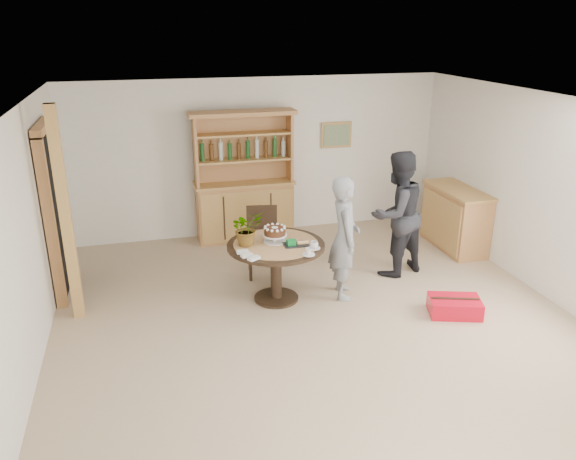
{
  "coord_description": "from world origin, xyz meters",
  "views": [
    {
      "loc": [
        -1.82,
        -5.16,
        3.31
      ],
      "look_at": [
        -0.27,
        0.67,
        1.05
      ],
      "focal_mm": 35.0,
      "sensor_mm": 36.0,
      "label": 1
    }
  ],
  "objects_px": {
    "sideboard": "(455,218)",
    "teen_boy": "(344,238)",
    "red_suitcase": "(454,306)",
    "dining_table": "(276,255)",
    "adult_person": "(397,214)",
    "dining_chair": "(262,237)",
    "hutch": "(244,197)"
  },
  "relations": [
    {
      "from": "sideboard",
      "to": "red_suitcase",
      "type": "relative_size",
      "value": 1.81
    },
    {
      "from": "sideboard",
      "to": "red_suitcase",
      "type": "distance_m",
      "value": 2.24
    },
    {
      "from": "sideboard",
      "to": "dining_table",
      "type": "relative_size",
      "value": 1.05
    },
    {
      "from": "dining_chair",
      "to": "hutch",
      "type": "bearing_deg",
      "value": 98.63
    },
    {
      "from": "teen_boy",
      "to": "red_suitcase",
      "type": "height_order",
      "value": "teen_boy"
    },
    {
      "from": "hutch",
      "to": "dining_chair",
      "type": "height_order",
      "value": "hutch"
    },
    {
      "from": "dining_table",
      "to": "adult_person",
      "type": "bearing_deg",
      "value": 11.49
    },
    {
      "from": "red_suitcase",
      "to": "sideboard",
      "type": "bearing_deg",
      "value": 78.4
    },
    {
      "from": "dining_table",
      "to": "teen_boy",
      "type": "relative_size",
      "value": 0.76
    },
    {
      "from": "sideboard",
      "to": "adult_person",
      "type": "bearing_deg",
      "value": -154.32
    },
    {
      "from": "teen_boy",
      "to": "adult_person",
      "type": "relative_size",
      "value": 0.91
    },
    {
      "from": "hutch",
      "to": "sideboard",
      "type": "distance_m",
      "value": 3.29
    },
    {
      "from": "teen_boy",
      "to": "red_suitcase",
      "type": "relative_size",
      "value": 2.26
    },
    {
      "from": "hutch",
      "to": "sideboard",
      "type": "relative_size",
      "value": 1.62
    },
    {
      "from": "dining_table",
      "to": "red_suitcase",
      "type": "bearing_deg",
      "value": -25.2
    },
    {
      "from": "dining_chair",
      "to": "red_suitcase",
      "type": "relative_size",
      "value": 1.36
    },
    {
      "from": "dining_table",
      "to": "teen_boy",
      "type": "bearing_deg",
      "value": -6.71
    },
    {
      "from": "sideboard",
      "to": "dining_chair",
      "type": "xyz_separation_m",
      "value": [
        -3.06,
        -0.16,
        0.06
      ]
    },
    {
      "from": "hutch",
      "to": "adult_person",
      "type": "bearing_deg",
      "value": -47.06
    },
    {
      "from": "red_suitcase",
      "to": "teen_boy",
      "type": "bearing_deg",
      "value": 161.86
    },
    {
      "from": "dining_table",
      "to": "teen_boy",
      "type": "height_order",
      "value": "teen_boy"
    },
    {
      "from": "sideboard",
      "to": "dining_table",
      "type": "xyz_separation_m",
      "value": [
        -3.07,
        -0.99,
        0.13
      ]
    },
    {
      "from": "sideboard",
      "to": "teen_boy",
      "type": "xyz_separation_m",
      "value": [
        -2.22,
        -1.09,
        0.31
      ]
    },
    {
      "from": "teen_boy",
      "to": "red_suitcase",
      "type": "bearing_deg",
      "value": -115.0
    },
    {
      "from": "sideboard",
      "to": "dining_table",
      "type": "height_order",
      "value": "sideboard"
    },
    {
      "from": "hutch",
      "to": "teen_boy",
      "type": "xyz_separation_m",
      "value": [
        0.82,
        -2.33,
        0.1
      ]
    },
    {
      "from": "red_suitcase",
      "to": "dining_chair",
      "type": "bearing_deg",
      "value": 156.42
    },
    {
      "from": "dining_chair",
      "to": "red_suitcase",
      "type": "distance_m",
      "value": 2.66
    },
    {
      "from": "sideboard",
      "to": "teen_boy",
      "type": "bearing_deg",
      "value": -153.93
    },
    {
      "from": "sideboard",
      "to": "teen_boy",
      "type": "height_order",
      "value": "teen_boy"
    },
    {
      "from": "hutch",
      "to": "red_suitcase",
      "type": "bearing_deg",
      "value": -58.4
    },
    {
      "from": "sideboard",
      "to": "dining_chair",
      "type": "distance_m",
      "value": 3.06
    }
  ]
}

